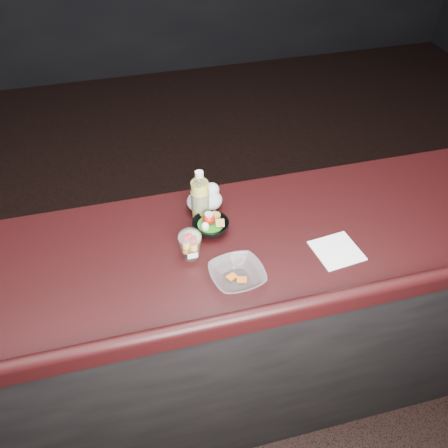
{
  "coord_description": "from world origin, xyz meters",
  "views": [
    {
      "loc": [
        -0.33,
        -0.98,
        2.31
      ],
      "look_at": [
        0.01,
        0.32,
        1.1
      ],
      "focal_mm": 40.0,
      "sensor_mm": 36.0,
      "label": 1
    }
  ],
  "objects": [
    {
      "name": "ground",
      "position": [
        0.0,
        0.0,
        0.0
      ],
      "size": [
        8.0,
        8.0,
        0.0
      ],
      "primitive_type": "plane",
      "color": "black",
      "rests_on": "ground"
    },
    {
      "name": "room_shell",
      "position": [
        0.0,
        0.0,
        1.83
      ],
      "size": [
        8.0,
        8.0,
        8.0
      ],
      "color": "black",
      "rests_on": "ground"
    },
    {
      "name": "counter",
      "position": [
        0.0,
        0.3,
        0.51
      ],
      "size": [
        4.06,
        0.71,
        1.02
      ],
      "color": "black",
      "rests_on": "ground"
    },
    {
      "name": "lemonade_bottle",
      "position": [
        -0.04,
        0.48,
        1.11
      ],
      "size": [
        0.07,
        0.07,
        0.21
      ],
      "color": "yellow",
      "rests_on": "counter"
    },
    {
      "name": "fruit_cup",
      "position": [
        -0.13,
        0.27,
        1.08
      ],
      "size": [
        0.08,
        0.08,
        0.12
      ],
      "color": "white",
      "rests_on": "counter"
    },
    {
      "name": "green_apple",
      "position": [
        -0.11,
        0.33,
        1.05
      ],
      "size": [
        0.07,
        0.07,
        0.07
      ],
      "color": "#3C800E",
      "rests_on": "counter"
    },
    {
      "name": "plastic_bag",
      "position": [
        -0.01,
        0.52,
        1.07
      ],
      "size": [
        0.14,
        0.12,
        0.1
      ],
      "color": "silver",
      "rests_on": "counter"
    },
    {
      "name": "snack_bowl",
      "position": [
        -0.03,
        0.38,
        1.05
      ],
      "size": [
        0.17,
        0.17,
        0.08
      ],
      "rotation": [
        0.0,
        0.0,
        -0.25
      ],
      "color": "black",
      "rests_on": "counter"
    },
    {
      "name": "takeout_bowl",
      "position": [
        0.0,
        0.12,
        1.04
      ],
      "size": [
        0.21,
        0.21,
        0.05
      ],
      "rotation": [
        0.0,
        0.0,
        0.12
      ],
      "color": "silver",
      "rests_on": "counter"
    },
    {
      "name": "paper_napkin",
      "position": [
        0.39,
        0.16,
        1.02
      ],
      "size": [
        0.18,
        0.18,
        0.0
      ],
      "primitive_type": "cube",
      "rotation": [
        0.0,
        0.0,
        0.12
      ],
      "color": "white",
      "rests_on": "counter"
    }
  ]
}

